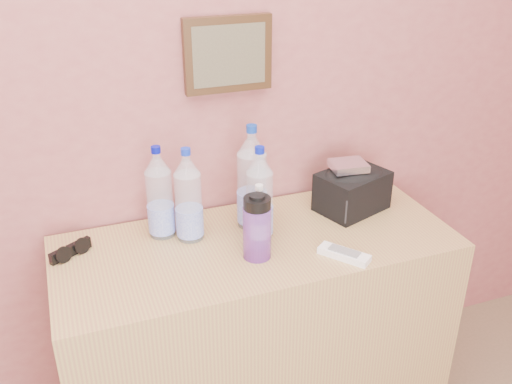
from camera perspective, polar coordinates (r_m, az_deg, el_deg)
picture_frame at (r=1.94m, az=-2.81°, el=13.57°), size 0.30×0.03×0.25m
dresser at (r=2.16m, az=0.08°, el=-14.41°), size 1.34×0.56×0.84m
pet_large_a at (r=1.88m, az=-6.77°, el=-0.77°), size 0.09×0.09×0.32m
pet_large_b at (r=1.91m, az=-9.60°, el=-0.49°), size 0.09×0.09×0.32m
pet_large_c at (r=1.94m, az=-0.42°, el=0.97°), size 0.10×0.10×0.37m
pet_large_d at (r=1.88m, az=0.35°, el=-0.61°), size 0.09×0.09×0.33m
pet_small at (r=1.83m, az=0.31°, el=-2.85°), size 0.07×0.07×0.23m
nalgene_bottle at (r=1.78m, az=0.11°, el=-3.50°), size 0.09×0.09×0.22m
sunglasses at (r=1.92m, az=-18.07°, el=-5.58°), size 0.15×0.12×0.04m
ac_remote at (r=1.85m, az=8.80°, el=-6.19°), size 0.14×0.17×0.02m
toiletry_bag at (r=2.11m, az=9.61°, el=0.32°), size 0.29×0.24×0.16m
foil_packet at (r=2.06m, az=9.24°, el=2.62°), size 0.14×0.12×0.03m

